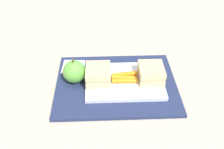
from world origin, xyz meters
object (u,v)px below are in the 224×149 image
object	(u,v)px
sandwich_half_left	(151,73)
paper_napkin	(73,67)
carrot_sticks_bundle	(125,77)
apple	(74,72)
sandwich_half_right	(98,74)
food_tray	(124,81)

from	to	relation	value
sandwich_half_left	paper_napkin	world-z (taller)	sandwich_half_left
sandwich_half_left	carrot_sticks_bundle	xyz separation A→B (m)	(0.08, -0.00, -0.01)
apple	sandwich_half_right	bearing A→B (deg)	168.12
sandwich_half_left	sandwich_half_right	distance (m)	0.16
food_tray	sandwich_half_right	distance (m)	0.08
food_tray	paper_napkin	distance (m)	0.18
food_tray	sandwich_half_right	size ratio (longest dim) A/B	2.88
sandwich_half_left	sandwich_half_right	xyz separation A→B (m)	(0.16, 0.00, 0.00)
sandwich_half_right	food_tray	bearing A→B (deg)	180.00
food_tray	sandwich_half_left	distance (m)	0.08
sandwich_half_right	carrot_sticks_bundle	bearing A→B (deg)	-179.54
sandwich_half_left	apple	xyz separation A→B (m)	(0.23, -0.01, 0.00)
sandwich_half_left	carrot_sticks_bundle	size ratio (longest dim) A/B	1.01
carrot_sticks_bundle	apple	bearing A→B (deg)	-5.48
food_tray	sandwich_half_left	bearing A→B (deg)	180.00
carrot_sticks_bundle	sandwich_half_right	bearing A→B (deg)	0.46
paper_napkin	sandwich_half_right	bearing A→B (deg)	134.63
sandwich_half_right	carrot_sticks_bundle	world-z (taller)	sandwich_half_right
sandwich_half_right	apple	bearing A→B (deg)	-11.88
sandwich_half_left	apple	distance (m)	0.23
carrot_sticks_bundle	apple	world-z (taller)	apple
apple	paper_napkin	size ratio (longest dim) A/B	1.14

